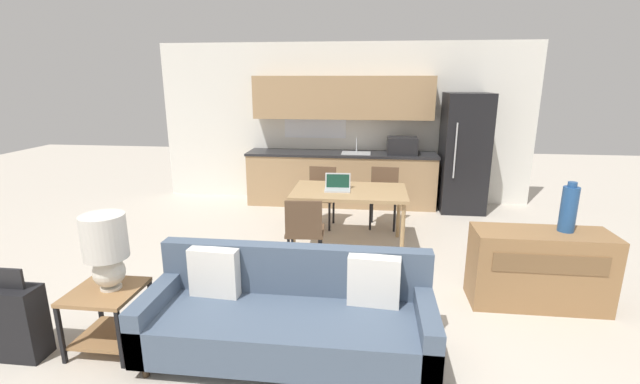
{
  "coord_description": "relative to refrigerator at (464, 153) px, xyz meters",
  "views": [
    {
      "loc": [
        0.48,
        -2.83,
        2.12
      ],
      "look_at": [
        -0.03,
        1.5,
        0.95
      ],
      "focal_mm": 24.0,
      "sensor_mm": 36.0,
      "label": 1
    }
  ],
  "objects": [
    {
      "name": "suitcase",
      "position": [
        -4.15,
        -4.42,
        -0.65
      ],
      "size": [
        0.38,
        0.22,
        0.75
      ],
      "color": "black",
      "rests_on": "ground_plane"
    },
    {
      "name": "credenza",
      "position": [
        0.12,
        -3.1,
        -0.58
      ],
      "size": [
        1.24,
        0.47,
        0.74
      ],
      "color": "olive",
      "rests_on": "ground_plane"
    },
    {
      "name": "dining_table",
      "position": [
        -1.74,
        -1.82,
        -0.26
      ],
      "size": [
        1.43,
        0.91,
        0.75
      ],
      "color": "tan",
      "rests_on": "ground_plane"
    },
    {
      "name": "laptop",
      "position": [
        -1.89,
        -1.82,
        -0.15
      ],
      "size": [
        0.33,
        0.27,
        0.2
      ],
      "rotation": [
        0.0,
        0.0,
        0.04
      ],
      "color": "#B7BABC",
      "rests_on": "dining_table"
    },
    {
      "name": "dining_chair_far_right",
      "position": [
        -1.28,
        -0.97,
        -0.46
      ],
      "size": [
        0.45,
        0.45,
        0.85
      ],
      "rotation": [
        0.0,
        0.0,
        -0.07
      ],
      "color": "brown",
      "rests_on": "ground_plane"
    },
    {
      "name": "dining_chair_near_left",
      "position": [
        -2.2,
        -2.61,
        -0.46
      ],
      "size": [
        0.45,
        0.45,
        0.85
      ],
      "rotation": [
        0.0,
        0.0,
        3.21
      ],
      "color": "brown",
      "rests_on": "ground_plane"
    },
    {
      "name": "refrigerator",
      "position": [
        0.0,
        0.0,
        0.0
      ],
      "size": [
        0.69,
        0.77,
        1.89
      ],
      "color": "black",
      "rests_on": "ground_plane"
    },
    {
      "name": "wall_back",
      "position": [
        -1.99,
        0.42,
        0.41
      ],
      "size": [
        6.4,
        0.07,
        2.7
      ],
      "color": "silver",
      "rests_on": "ground_plane"
    },
    {
      "name": "table_lamp",
      "position": [
        -3.5,
        -4.19,
        -0.09
      ],
      "size": [
        0.33,
        0.33,
        0.61
      ],
      "color": "silver",
      "rests_on": "side_table"
    },
    {
      "name": "ground_plane",
      "position": [
        -1.98,
        -4.21,
        -0.95
      ],
      "size": [
        20.0,
        20.0,
        0.0
      ],
      "primitive_type": "plane",
      "color": "beige"
    },
    {
      "name": "couch",
      "position": [
        -2.08,
        -4.12,
        -0.62
      ],
      "size": [
        2.2,
        0.8,
        0.81
      ],
      "color": "#3D2D1E",
      "rests_on": "ground_plane"
    },
    {
      "name": "kitchen_counter",
      "position": [
        -1.96,
        0.12,
        -0.1
      ],
      "size": [
        3.18,
        0.65,
        2.15
      ],
      "color": "tan",
      "rests_on": "ground_plane"
    },
    {
      "name": "side_table",
      "position": [
        -3.54,
        -4.22,
        -0.6
      ],
      "size": [
        0.52,
        0.52,
        0.51
      ],
      "color": "olive",
      "rests_on": "ground_plane"
    },
    {
      "name": "dining_chair_far_left",
      "position": [
        -2.19,
        -1.04,
        -0.46
      ],
      "size": [
        0.45,
        0.45,
        0.85
      ],
      "rotation": [
        0.0,
        0.0,
        -0.09
      ],
      "color": "brown",
      "rests_on": "ground_plane"
    },
    {
      "name": "vase",
      "position": [
        0.33,
        -3.05,
        0.01
      ],
      "size": [
        0.14,
        0.14,
        0.47
      ],
      "color": "#234C84",
      "rests_on": "credenza"
    }
  ]
}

